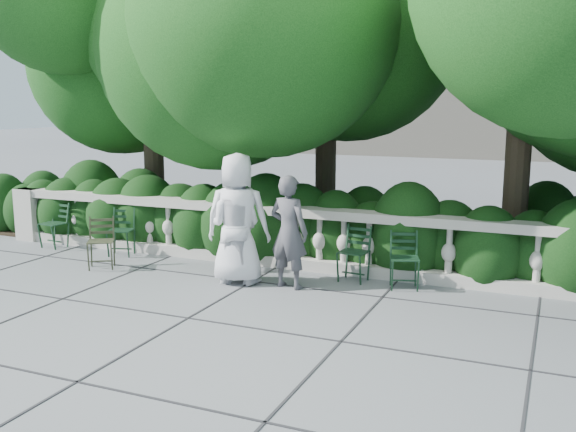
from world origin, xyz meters
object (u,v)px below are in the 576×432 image
at_px(person_businessman, 238,219).
at_px(person_casual_man, 235,226).
at_px(chair_b, 119,257).
at_px(chair_c, 236,272).
at_px(chair_weathered, 101,271).
at_px(chair_a, 49,249).
at_px(chair_d, 349,283).
at_px(person_woman_grey, 289,232).
at_px(chair_e, 405,291).

bearing_deg(person_businessman, person_casual_man, -33.53).
height_order(chair_b, person_casual_man, person_casual_man).
bearing_deg(chair_c, chair_weathered, -179.35).
xyz_separation_m(chair_a, chair_weathered, (1.88, -0.85, 0.00)).
distance_m(chair_c, person_casual_man, 1.01).
distance_m(chair_b, chair_d, 4.16).
bearing_deg(chair_weathered, person_casual_man, -24.44).
distance_m(chair_a, person_woman_grey, 5.10).
height_order(chair_weathered, person_businessman, person_businessman).
xyz_separation_m(chair_d, person_woman_grey, (-0.74, -0.54, 0.82)).
height_order(chair_d, person_casual_man, person_casual_man).
relative_size(chair_b, person_casual_man, 0.49).
height_order(chair_c, chair_d, same).
bearing_deg(person_woman_grey, chair_d, -135.01).
bearing_deg(chair_a, chair_weathered, -17.95).
bearing_deg(chair_weathered, person_woman_grey, -25.90).
relative_size(chair_a, person_woman_grey, 0.51).
xyz_separation_m(chair_d, person_casual_man, (-1.60, -0.57, 0.85)).
relative_size(chair_d, chair_e, 1.00).
bearing_deg(chair_weathered, person_businessman, -25.05).
height_order(chair_b, person_businessman, person_businessman).
relative_size(chair_a, chair_b, 1.00).
distance_m(chair_e, person_businessman, 2.63).
height_order(chair_d, person_woman_grey, person_woman_grey).
bearing_deg(person_woman_grey, person_businessman, 12.28).
relative_size(chair_e, person_woman_grey, 0.51).
bearing_deg(person_casual_man, person_businessman, 159.76).
distance_m(chair_a, chair_b, 1.59).
bearing_deg(chair_c, person_businessman, -78.31).
height_order(chair_d, chair_e, same).
bearing_deg(chair_e, chair_b, 161.17).
xyz_separation_m(chair_a, person_businessman, (4.21, -0.57, 0.97)).
relative_size(chair_b, person_businessman, 0.43).
xyz_separation_m(chair_d, person_businessman, (-1.54, -0.59, 0.97)).
height_order(chair_a, chair_c, same).
distance_m(chair_c, chair_weathered, 2.16).
relative_size(chair_c, person_businessman, 0.43).
bearing_deg(chair_e, chair_weathered, 171.13).
xyz_separation_m(chair_a, person_woman_grey, (5.01, -0.53, 0.82)).
bearing_deg(chair_e, chair_d, 156.39).
relative_size(chair_d, person_businessman, 0.43).
height_order(chair_a, person_businessman, person_businessman).
height_order(chair_c, person_woman_grey, person_woman_grey).
bearing_deg(person_casual_man, chair_weathered, 5.42).
relative_size(chair_e, person_businessman, 0.43).
bearing_deg(chair_d, chair_weathered, -162.00).
height_order(person_woman_grey, person_casual_man, person_casual_man).
relative_size(person_woman_grey, person_casual_man, 0.96).
bearing_deg(chair_c, chair_d, -17.31).
distance_m(chair_a, chair_c, 3.90).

